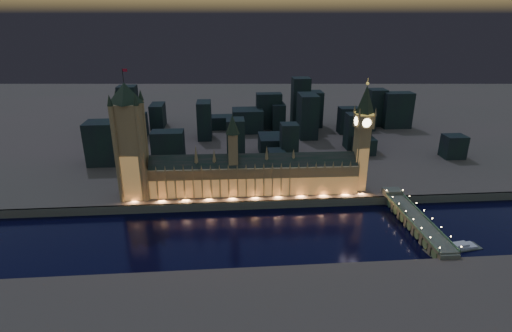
{
  "coord_description": "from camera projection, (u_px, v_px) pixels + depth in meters",
  "views": [
    {
      "loc": [
        -23.07,
        -295.85,
        172.71
      ],
      "look_at": [
        5.0,
        55.0,
        38.0
      ],
      "focal_mm": 28.0,
      "sensor_mm": 36.0,
      "label": 1
    }
  ],
  "objects": [
    {
      "name": "ground_plane",
      "position": [
        255.0,
        231.0,
        338.87
      ],
      "size": [
        2000.0,
        2000.0,
        0.0
      ],
      "primitive_type": "plane",
      "color": "black",
      "rests_on": "ground"
    },
    {
      "name": "elizabeth_tower",
      "position": [
        363.0,
        130.0,
        379.77
      ],
      "size": [
        18.0,
        18.0,
        110.0
      ],
      "color": "olive",
      "rests_on": "north_bank"
    },
    {
      "name": "victoria_tower",
      "position": [
        130.0,
        136.0,
        364.08
      ],
      "size": [
        31.68,
        31.68,
        120.62
      ],
      "color": "olive",
      "rests_on": "north_bank"
    },
    {
      "name": "westminster_bridge",
      "position": [
        414.0,
        220.0,
        343.72
      ],
      "size": [
        17.09,
        113.0,
        15.9
      ],
      "color": "#504744",
      "rests_on": "ground"
    },
    {
      "name": "city_backdrop",
      "position": [
        269.0,
        122.0,
        559.47
      ],
      "size": [
        447.46,
        215.63,
        75.22
      ],
      "color": "black",
      "rests_on": "north_bank"
    },
    {
      "name": "north_bank",
      "position": [
        236.0,
        101.0,
        821.54
      ],
      "size": [
        2000.0,
        960.0,
        8.0
      ],
      "primitive_type": "cube",
      "color": "#4B483E",
      "rests_on": "ground"
    },
    {
      "name": "embankment_wall",
      "position": [
        252.0,
        205.0,
        375.61
      ],
      "size": [
        2000.0,
        2.5,
        8.0
      ],
      "primitive_type": "cube",
      "color": "#504744",
      "rests_on": "ground"
    },
    {
      "name": "river_boat",
      "position": [
        453.0,
        248.0,
        311.76
      ],
      "size": [
        47.93,
        18.32,
        4.5
      ],
      "color": "#504744",
      "rests_on": "ground"
    },
    {
      "name": "palace_of_westminster",
      "position": [
        253.0,
        175.0,
        387.15
      ],
      "size": [
        202.0,
        23.96,
        78.0
      ],
      "color": "olive",
      "rests_on": "north_bank"
    }
  ]
}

